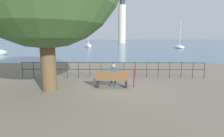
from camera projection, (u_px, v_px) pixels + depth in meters
The scene contains 9 objects.
ground_plane at pixel (112, 87), 9.24m from camera, with size 1000.00×1000.00×0.00m, color #706656.
harbor_water at pixel (115, 42), 166.18m from camera, with size 600.00×300.00×0.01m.
park_bench at pixel (112, 80), 9.11m from camera, with size 1.69×0.45×0.90m.
seated_person_left at pixel (113, 75), 9.14m from camera, with size 0.44×0.35×1.24m.
promenade_railing at pixel (112, 68), 11.26m from camera, with size 11.83×0.04×1.05m.
closed_umbrella at pixel (134, 76), 9.18m from camera, with size 0.09×0.09×1.04m.
sailboat_0 at pixel (88, 46), 52.19m from camera, with size 3.44×6.29×8.29m.
sailboat_2 at pixel (179, 47), 49.85m from camera, with size 4.65×8.75×7.68m.
harbor_lighthouse at pixel (122, 22), 102.35m from camera, with size 4.38×4.38×26.65m.
Camera 1 is at (0.17, -8.94, 2.53)m, focal length 28.00 mm.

